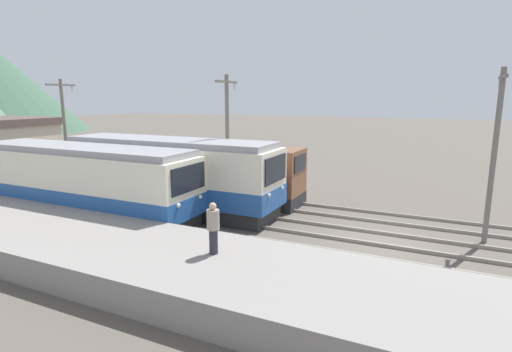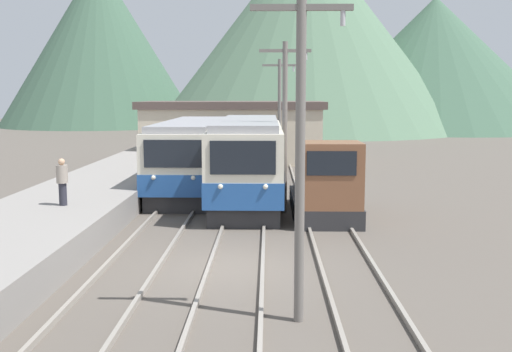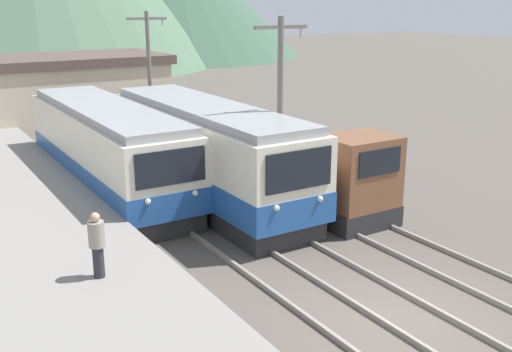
{
  "view_description": "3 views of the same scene",
  "coord_description": "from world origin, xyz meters",
  "px_view_note": "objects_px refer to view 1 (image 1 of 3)",
  "views": [
    {
      "loc": [
        -15.56,
        -2.09,
        5.6
      ],
      "look_at": [
        1.49,
        5.98,
        1.86
      ],
      "focal_mm": 28.0,
      "sensor_mm": 36.0,
      "label": 1
    },
    {
      "loc": [
        1.07,
        -15.73,
        4.65
      ],
      "look_at": [
        0.61,
        5.96,
        1.7
      ],
      "focal_mm": 42.0,
      "sensor_mm": 36.0,
      "label": 2
    },
    {
      "loc": [
        -9.42,
        -8.8,
        7.13
      ],
      "look_at": [
        0.14,
        6.66,
        1.81
      ],
      "focal_mm": 42.0,
      "sensor_mm": 36.0,
      "label": 3
    }
  ],
  "objects_px": {
    "catenary_mast_far": "(65,129)",
    "commuter_train_left": "(84,185)",
    "shunting_locomotive": "(253,181)",
    "catenary_mast_near": "(495,150)",
    "person_on_platform": "(213,226)",
    "commuter_train_center": "(169,177)",
    "catenary_mast_mid": "(227,137)"
  },
  "relations": [
    {
      "from": "catenary_mast_near",
      "to": "catenary_mast_far",
      "type": "distance_m",
      "value": 22.96
    },
    {
      "from": "catenary_mast_far",
      "to": "catenary_mast_mid",
      "type": "bearing_deg",
      "value": -90.0
    },
    {
      "from": "commuter_train_center",
      "to": "person_on_platform",
      "type": "bearing_deg",
      "value": -134.02
    },
    {
      "from": "commuter_train_left",
      "to": "commuter_train_center",
      "type": "height_order",
      "value": "commuter_train_center"
    },
    {
      "from": "catenary_mast_far",
      "to": "shunting_locomotive",
      "type": "bearing_deg",
      "value": -83.01
    },
    {
      "from": "catenary_mast_near",
      "to": "commuter_train_center",
      "type": "bearing_deg",
      "value": 96.15
    },
    {
      "from": "person_on_platform",
      "to": "catenary_mast_far",
      "type": "bearing_deg",
      "value": 63.62
    },
    {
      "from": "shunting_locomotive",
      "to": "person_on_platform",
      "type": "distance_m",
      "value": 9.55
    },
    {
      "from": "catenary_mast_near",
      "to": "catenary_mast_mid",
      "type": "bearing_deg",
      "value": 90.0
    },
    {
      "from": "commuter_train_left",
      "to": "catenary_mast_mid",
      "type": "bearing_deg",
      "value": -50.68
    },
    {
      "from": "commuter_train_center",
      "to": "catenary_mast_far",
      "type": "bearing_deg",
      "value": 80.44
    },
    {
      "from": "commuter_train_center",
      "to": "shunting_locomotive",
      "type": "distance_m",
      "value": 4.41
    },
    {
      "from": "shunting_locomotive",
      "to": "catenary_mast_far",
      "type": "distance_m",
      "value": 12.49
    },
    {
      "from": "commuter_train_left",
      "to": "catenary_mast_near",
      "type": "distance_m",
      "value": 17.41
    },
    {
      "from": "commuter_train_left",
      "to": "catenary_mast_far",
      "type": "height_order",
      "value": "catenary_mast_far"
    },
    {
      "from": "shunting_locomotive",
      "to": "catenary_mast_mid",
      "type": "bearing_deg",
      "value": 155.43
    },
    {
      "from": "person_on_platform",
      "to": "catenary_mast_mid",
      "type": "bearing_deg",
      "value": 26.26
    },
    {
      "from": "commuter_train_center",
      "to": "catenary_mast_near",
      "type": "relative_size",
      "value": 1.74
    },
    {
      "from": "commuter_train_left",
      "to": "shunting_locomotive",
      "type": "height_order",
      "value": "commuter_train_left"
    },
    {
      "from": "commuter_train_left",
      "to": "person_on_platform",
      "type": "bearing_deg",
      "value": -109.79
    },
    {
      "from": "commuter_train_left",
      "to": "commuter_train_center",
      "type": "xyz_separation_m",
      "value": [
        2.8,
        -2.74,
        0.08
      ]
    },
    {
      "from": "commuter_train_center",
      "to": "catenary_mast_far",
      "type": "relative_size",
      "value": 1.74
    },
    {
      "from": "catenary_mast_far",
      "to": "person_on_platform",
      "type": "bearing_deg",
      "value": -116.38
    },
    {
      "from": "commuter_train_left",
      "to": "catenary_mast_near",
      "type": "bearing_deg",
      "value": -75.57
    },
    {
      "from": "shunting_locomotive",
      "to": "catenary_mast_far",
      "type": "xyz_separation_m",
      "value": [
        -1.49,
        12.16,
        2.45
      ]
    },
    {
      "from": "shunting_locomotive",
      "to": "catenary_mast_near",
      "type": "bearing_deg",
      "value": -97.87
    },
    {
      "from": "catenary_mast_near",
      "to": "catenary_mast_mid",
      "type": "height_order",
      "value": "same"
    },
    {
      "from": "catenary_mast_far",
      "to": "person_on_platform",
      "type": "distance_m",
      "value": 17.07
    },
    {
      "from": "catenary_mast_far",
      "to": "commuter_train_left",
      "type": "bearing_deg",
      "value": -124.71
    },
    {
      "from": "commuter_train_left",
      "to": "catenary_mast_near",
      "type": "relative_size",
      "value": 1.78
    },
    {
      "from": "commuter_train_center",
      "to": "shunting_locomotive",
      "type": "xyz_separation_m",
      "value": [
        3.0,
        -3.2,
        -0.47
      ]
    },
    {
      "from": "catenary_mast_near",
      "to": "catenary_mast_far",
      "type": "relative_size",
      "value": 1.0
    }
  ]
}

